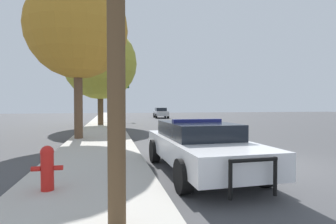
{
  "coord_description": "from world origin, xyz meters",
  "views": [
    {
      "loc": [
        -4.65,
        -6.9,
        1.79
      ],
      "look_at": [
        -0.61,
        11.09,
        1.32
      ],
      "focal_mm": 28.0,
      "sensor_mm": 36.0,
      "label": 1
    }
  ],
  "objects_px": {
    "car_background_oncoming": "(161,113)",
    "tree_sidewalk_mid": "(100,63)",
    "tree_sidewalk_near": "(78,29)",
    "fire_hydrant": "(47,167)",
    "traffic_light": "(113,91)",
    "police_car": "(199,145)"
  },
  "relations": [
    {
      "from": "car_background_oncoming",
      "to": "tree_sidewalk_near",
      "type": "xyz_separation_m",
      "value": [
        -8.65,
        -22.67,
        4.83
      ]
    },
    {
      "from": "fire_hydrant",
      "to": "car_background_oncoming",
      "type": "xyz_separation_m",
      "value": [
        8.33,
        30.96,
        0.17
      ]
    },
    {
      "from": "tree_sidewalk_near",
      "to": "fire_hydrant",
      "type": "bearing_deg",
      "value": -87.78
    },
    {
      "from": "police_car",
      "to": "tree_sidewalk_near",
      "type": "xyz_separation_m",
      "value": [
        -3.87,
        7.11,
        4.86
      ]
    },
    {
      "from": "tree_sidewalk_near",
      "to": "traffic_light",
      "type": "bearing_deg",
      "value": 83.75
    },
    {
      "from": "traffic_light",
      "to": "fire_hydrant",
      "type": "bearing_deg",
      "value": -93.53
    },
    {
      "from": "tree_sidewalk_mid",
      "to": "tree_sidewalk_near",
      "type": "bearing_deg",
      "value": -94.73
    },
    {
      "from": "fire_hydrant",
      "to": "tree_sidewalk_mid",
      "type": "relative_size",
      "value": 0.1
    },
    {
      "from": "traffic_light",
      "to": "tree_sidewalk_mid",
      "type": "height_order",
      "value": "tree_sidewalk_mid"
    },
    {
      "from": "fire_hydrant",
      "to": "traffic_light",
      "type": "relative_size",
      "value": 0.19
    },
    {
      "from": "car_background_oncoming",
      "to": "tree_sidewalk_mid",
      "type": "xyz_separation_m",
      "value": [
        -7.87,
        -13.28,
        4.65
      ]
    },
    {
      "from": "traffic_light",
      "to": "tree_sidewalk_mid",
      "type": "bearing_deg",
      "value": -98.01
    },
    {
      "from": "fire_hydrant",
      "to": "police_car",
      "type": "bearing_deg",
      "value": 18.44
    },
    {
      "from": "fire_hydrant",
      "to": "traffic_light",
      "type": "bearing_deg",
      "value": 86.47
    },
    {
      "from": "car_background_oncoming",
      "to": "tree_sidewalk_mid",
      "type": "height_order",
      "value": "tree_sidewalk_mid"
    },
    {
      "from": "police_car",
      "to": "car_background_oncoming",
      "type": "bearing_deg",
      "value": -100.37
    },
    {
      "from": "police_car",
      "to": "car_background_oncoming",
      "type": "height_order",
      "value": "car_background_oncoming"
    },
    {
      "from": "fire_hydrant",
      "to": "tree_sidewalk_near",
      "type": "bearing_deg",
      "value": 92.22
    },
    {
      "from": "police_car",
      "to": "tree_sidewalk_mid",
      "type": "xyz_separation_m",
      "value": [
        -3.1,
        16.49,
        4.68
      ]
    },
    {
      "from": "police_car",
      "to": "fire_hydrant",
      "type": "xyz_separation_m",
      "value": [
        -3.55,
        -1.18,
        -0.13
      ]
    },
    {
      "from": "fire_hydrant",
      "to": "tree_sidewalk_mid",
      "type": "xyz_separation_m",
      "value": [
        0.46,
        17.68,
        4.82
      ]
    },
    {
      "from": "police_car",
      "to": "tree_sidewalk_near",
      "type": "relative_size",
      "value": 0.64
    }
  ]
}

